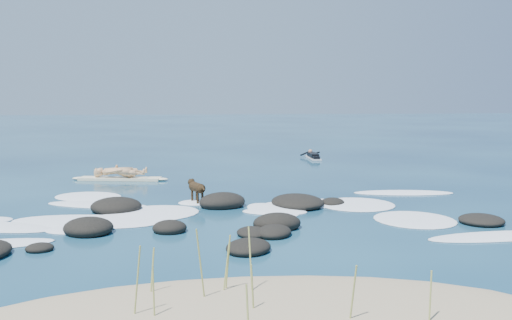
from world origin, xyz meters
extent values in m
plane|color=#0A2642|center=(0.00, 0.00, 0.00)|extent=(160.00, 160.00, 0.00)
cylinder|color=#99A04D|center=(-1.55, -8.02, 0.65)|extent=(0.14, 0.03, 1.06)
cylinder|color=#99A04D|center=(1.17, -8.53, 0.55)|extent=(0.10, 0.09, 0.87)
cylinder|color=#99A04D|center=(-1.34, -8.12, 0.53)|extent=(0.05, 0.08, 0.82)
cylinder|color=#99A04D|center=(-0.72, -7.53, 0.70)|extent=(0.15, 0.12, 1.15)
cylinder|color=#99A04D|center=(-0.20, -8.85, 0.50)|extent=(0.05, 0.17, 0.75)
cylinder|color=#99A04D|center=(-0.05, -8.06, 0.51)|extent=(0.07, 0.03, 0.77)
cylinder|color=#99A04D|center=(-0.34, -7.17, 0.54)|extent=(0.13, 0.13, 0.82)
cylinder|color=#99A04D|center=(-1.42, -7.04, 0.50)|extent=(0.09, 0.11, 0.76)
cylinder|color=#99A04D|center=(0.02, -7.19, 0.65)|extent=(0.06, 0.33, 1.03)
cylinder|color=#99A04D|center=(-0.31, -7.11, 0.59)|extent=(0.11, 0.07, 0.95)
cylinder|color=#99A04D|center=(2.16, -8.61, 0.50)|extent=(0.09, 0.14, 0.76)
ellipsoid|color=black|center=(3.21, 0.36, 0.06)|extent=(0.96, 1.02, 0.26)
ellipsoid|color=black|center=(0.53, -2.93, 0.06)|extent=(0.77, 0.93, 0.23)
ellipsoid|color=black|center=(-1.31, -2.36, 0.09)|extent=(0.99, 0.99, 0.35)
ellipsoid|color=black|center=(1.18, -2.32, 0.12)|extent=(1.35, 1.21, 0.47)
ellipsoid|color=black|center=(-3.30, -1.52, 0.06)|extent=(0.86, 0.82, 0.23)
ellipsoid|color=black|center=(-3.14, -2.24, 0.11)|extent=(1.54, 1.60, 0.45)
ellipsoid|color=black|center=(1.00, -3.01, 0.08)|extent=(1.10, 1.20, 0.30)
ellipsoid|color=black|center=(-2.81, 0.16, 0.12)|extent=(1.59, 1.51, 0.50)
ellipsoid|color=black|center=(0.07, 0.47, 0.13)|extent=(1.66, 1.55, 0.53)
ellipsoid|color=black|center=(-3.86, -3.67, 0.05)|extent=(0.66, 0.64, 0.20)
ellipsoid|color=black|center=(0.30, -4.23, 0.08)|extent=(1.28, 1.35, 0.31)
ellipsoid|color=black|center=(2.19, 0.32, 0.10)|extent=(1.57, 1.89, 0.41)
ellipsoid|color=black|center=(6.22, -2.39, 0.07)|extent=(1.38, 1.41, 0.29)
ellipsoid|color=white|center=(1.41, -0.48, 0.01)|extent=(1.90, 1.25, 0.12)
ellipsoid|color=white|center=(-5.30, -1.50, 0.01)|extent=(2.96, 1.90, 0.12)
ellipsoid|color=white|center=(-3.43, 1.03, 0.01)|extent=(3.24, 1.93, 0.12)
ellipsoid|color=white|center=(3.89, 0.25, 0.01)|extent=(2.80, 2.79, 0.12)
ellipsoid|color=white|center=(5.87, -3.75, 0.01)|extent=(3.38, 1.13, 0.12)
ellipsoid|color=white|center=(4.74, -1.87, 0.01)|extent=(2.49, 2.58, 0.12)
ellipsoid|color=white|center=(-3.39, -1.12, 0.01)|extent=(4.01, 2.30, 0.12)
ellipsoid|color=white|center=(-3.94, 2.48, 0.01)|extent=(2.55, 2.31, 0.12)
ellipsoid|color=white|center=(-1.86, -0.31, 0.01)|extent=(3.18, 2.91, 0.12)
ellipsoid|color=white|center=(1.38, -0.25, 0.01)|extent=(1.80, 2.39, 0.12)
ellipsoid|color=white|center=(-3.55, -2.02, 0.01)|extent=(1.28, 0.92, 0.12)
ellipsoid|color=white|center=(3.02, 0.52, 0.01)|extent=(3.80, 1.47, 0.12)
ellipsoid|color=white|center=(5.94, 1.95, 0.01)|extent=(3.29, 1.34, 0.12)
ellipsoid|color=white|center=(-0.62, 1.06, 0.01)|extent=(1.10, 0.90, 0.12)
cube|color=#FCF4CA|center=(-3.37, 5.93, 0.06)|extent=(3.06, 1.18, 0.10)
ellipsoid|color=#FCF4CA|center=(-1.90, 5.64, 0.06)|extent=(0.65, 0.45, 0.11)
ellipsoid|color=#FCF4CA|center=(-4.84, 6.21, 0.06)|extent=(0.65, 0.45, 0.11)
imported|color=tan|center=(-3.37, 5.93, 1.08)|extent=(0.59, 0.79, 1.95)
cube|color=silver|center=(5.26, 12.09, 0.05)|extent=(0.52, 2.05, 0.07)
ellipsoid|color=silver|center=(5.28, 13.11, 0.05)|extent=(0.26, 0.45, 0.08)
cube|color=black|center=(5.26, 12.09, 0.19)|extent=(0.41, 1.26, 0.20)
sphere|color=#B1765D|center=(5.28, 12.82, 0.30)|extent=(0.22, 0.22, 0.21)
cylinder|color=black|center=(5.02, 12.96, 0.18)|extent=(0.51, 0.26, 0.23)
cylinder|color=black|center=(5.54, 12.95, 0.18)|extent=(0.50, 0.29, 0.23)
cube|color=black|center=(5.24, 11.40, 0.15)|extent=(0.33, 0.52, 0.13)
cylinder|color=black|center=(-0.62, 0.96, 0.48)|extent=(0.47, 0.62, 0.27)
sphere|color=black|center=(-0.72, 1.19, 0.48)|extent=(0.37, 0.37, 0.29)
sphere|color=black|center=(-0.52, 0.72, 0.48)|extent=(0.34, 0.34, 0.26)
sphere|color=black|center=(-0.79, 1.34, 0.57)|extent=(0.27, 0.27, 0.20)
cone|color=black|center=(-0.83, 1.45, 0.56)|extent=(0.15, 0.16, 0.11)
cone|color=black|center=(-0.83, 1.31, 0.66)|extent=(0.11, 0.10, 0.10)
cone|color=black|center=(-0.73, 1.35, 0.66)|extent=(0.11, 0.10, 0.10)
cylinder|color=black|center=(-0.77, 1.11, 0.18)|extent=(0.09, 0.09, 0.37)
cylinder|color=black|center=(-0.63, 1.16, 0.18)|extent=(0.09, 0.09, 0.37)
cylinder|color=black|center=(-0.61, 0.75, 0.18)|extent=(0.09, 0.09, 0.37)
cylinder|color=black|center=(-0.48, 0.81, 0.18)|extent=(0.09, 0.09, 0.37)
cylinder|color=black|center=(-0.48, 0.61, 0.53)|extent=(0.15, 0.26, 0.16)
camera|label=1|loc=(-0.88, -15.28, 3.09)|focal=40.00mm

